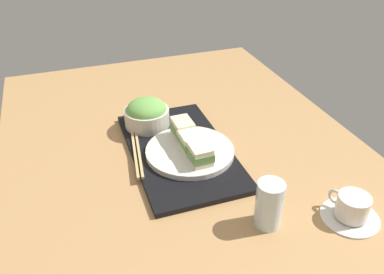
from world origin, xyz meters
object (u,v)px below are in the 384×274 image
object	(u,v)px
coffee_cup	(351,209)
drinking_glass	(269,204)
sandwich_plate	(191,151)
salad_bowl	(147,114)
sandwich_near	(183,129)
sandwich_far	(200,153)
chopsticks_pair	(137,153)
sandwich_middle	(191,141)

from	to	relation	value
coffee_cup	drinking_glass	world-z (taller)	drinking_glass
sandwich_plate	drinking_glass	bearing A→B (deg)	14.96
salad_bowl	coffee_cup	xyz separation A→B (cm)	(51.76, 33.58, -2.82)
sandwich_near	salad_bowl	distance (cm)	14.27
sandwich_far	coffee_cup	xyz separation A→B (cm)	(27.32, 25.81, -2.82)
chopsticks_pair	sandwich_middle	bearing A→B (deg)	72.52
sandwich_plate	sandwich_near	world-z (taller)	sandwich_near
salad_bowl	coffee_cup	bearing A→B (deg)	32.97
sandwich_plate	salad_bowl	xyz separation A→B (cm)	(-18.35, -7.52, 3.21)
sandwich_middle	sandwich_far	xyz separation A→B (cm)	(6.08, 0.24, 0.01)
salad_bowl	chopsticks_pair	world-z (taller)	salad_bowl
sandwich_middle	salad_bowl	size ratio (longest dim) A/B	0.54
coffee_cup	sandwich_far	bearing A→B (deg)	-136.63
sandwich_middle	drinking_glass	xyz separation A→B (cm)	(28.82, 7.70, 0.12)
sandwich_plate	sandwich_near	bearing A→B (deg)	-177.75
sandwich_far	coffee_cup	bearing A→B (deg)	43.37
coffee_cup	drinking_glass	size ratio (longest dim) A/B	1.17
salad_bowl	chopsticks_pair	bearing A→B (deg)	-24.47
sandwich_plate	drinking_glass	world-z (taller)	drinking_glass
salad_bowl	drinking_glass	xyz separation A→B (cm)	(47.17, 15.23, 0.10)
sandwich_middle	coffee_cup	size ratio (longest dim) A/B	0.56
sandwich_far	coffee_cup	size ratio (longest dim) A/B	0.57
sandwich_plate	chopsticks_pair	distance (cm)	14.56
sandwich_far	coffee_cup	world-z (taller)	sandwich_far
sandwich_plate	salad_bowl	world-z (taller)	salad_bowl
coffee_cup	sandwich_plate	bearing A→B (deg)	-142.05
chopsticks_pair	drinking_glass	bearing A→B (deg)	33.04
sandwich_near	coffee_cup	distance (cm)	47.54
sandwich_plate	sandwich_middle	xyz separation A→B (cm)	(0.00, -0.00, 3.19)
sandwich_far	chopsticks_pair	size ratio (longest dim) A/B	0.34
chopsticks_pair	coffee_cup	bearing A→B (deg)	46.59
sandwich_near	drinking_glass	distance (cm)	35.79
sandwich_middle	coffee_cup	bearing A→B (deg)	37.95
sandwich_middle	drinking_glass	bearing A→B (deg)	14.96
sandwich_plate	chopsticks_pair	bearing A→B (deg)	-107.48
chopsticks_pair	sandwich_plate	bearing A→B (deg)	72.52
sandwich_near	coffee_cup	xyz separation A→B (cm)	(39.49, 26.29, -3.09)
drinking_glass	sandwich_far	bearing A→B (deg)	-161.83
salad_bowl	chopsticks_pair	xyz separation A→B (cm)	(13.98, -6.36, -3.59)
sandwich_near	chopsticks_pair	bearing A→B (deg)	-82.87
drinking_glass	chopsticks_pair	bearing A→B (deg)	-146.96
sandwich_near	drinking_glass	xyz separation A→B (cm)	(34.90, 7.94, -0.16)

